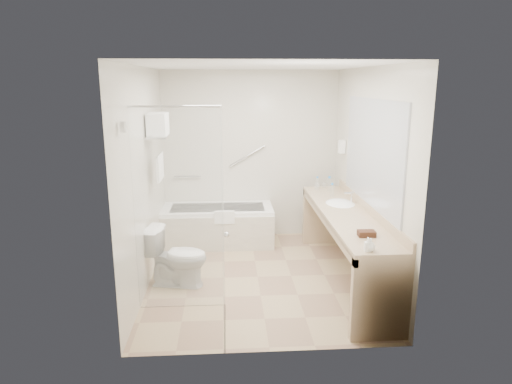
{
  "coord_description": "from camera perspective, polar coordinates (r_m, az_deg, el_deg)",
  "views": [
    {
      "loc": [
        -0.36,
        -5.18,
        2.33
      ],
      "look_at": [
        0.0,
        0.3,
        1.0
      ],
      "focal_mm": 32.0,
      "sensor_mm": 36.0,
      "label": 1
    }
  ],
  "objects": [
    {
      "name": "vanity_counter",
      "position": [
        5.49,
        11.08,
        -4.59
      ],
      "size": [
        0.55,
        2.7,
        0.95
      ],
      "color": "tan",
      "rests_on": "floor"
    },
    {
      "name": "drinking_glass_near",
      "position": [
        6.59,
        8.5,
        0.85
      ],
      "size": [
        0.08,
        0.08,
        0.08
      ],
      "primitive_type": "cylinder",
      "rotation": [
        0.0,
        0.0,
        -0.34
      ],
      "color": "silver",
      "rests_on": "vanity_counter"
    },
    {
      "name": "water_bottle_mid",
      "position": [
        6.42,
        9.14,
        0.97
      ],
      "size": [
        0.06,
        0.06,
        0.21
      ],
      "rotation": [
        0.0,
        0.0,
        0.07
      ],
      "color": "silver",
      "rests_on": "vanity_counter"
    },
    {
      "name": "wall_left",
      "position": [
        5.38,
        -13.75,
        1.62
      ],
      "size": [
        0.1,
        3.2,
        2.5
      ],
      "primitive_type": "cube",
      "color": "beige",
      "rests_on": "ground"
    },
    {
      "name": "soap_bottle_b",
      "position": [
        4.24,
        14.09,
        -6.58
      ],
      "size": [
        0.1,
        0.13,
        0.09
      ],
      "primitive_type": "imported",
      "rotation": [
        0.0,
        0.0,
        0.08
      ],
      "color": "white",
      "rests_on": "vanity_counter"
    },
    {
      "name": "toilet",
      "position": [
        5.45,
        -9.81,
        -7.99
      ],
      "size": [
        0.77,
        0.52,
        0.69
      ],
      "primitive_type": "imported",
      "rotation": [
        0.0,
        0.0,
        1.38
      ],
      "color": "white",
      "rests_on": "floor"
    },
    {
      "name": "soap_bottle_a",
      "position": [
        4.24,
        13.76,
        -6.81
      ],
      "size": [
        0.07,
        0.13,
        0.06
      ],
      "primitive_type": "imported",
      "rotation": [
        0.0,
        0.0,
        -0.1
      ],
      "color": "white",
      "rests_on": "vanity_counter"
    },
    {
      "name": "grab_bar_long",
      "position": [
        6.84,
        -1.11,
        4.52
      ],
      "size": [
        0.53,
        0.03,
        0.33
      ],
      "primitive_type": "cylinder",
      "rotation": [
        0.0,
        1.05,
        0.0
      ],
      "color": "silver",
      "rests_on": "wall_back"
    },
    {
      "name": "ceiling",
      "position": [
        5.2,
        0.22,
        15.48
      ],
      "size": [
        2.6,
        3.2,
        0.1
      ],
      "primitive_type": "cube",
      "color": "silver",
      "rests_on": "wall_back"
    },
    {
      "name": "mirror",
      "position": [
        5.35,
        14.29,
        4.81
      ],
      "size": [
        0.02,
        2.0,
        1.2
      ],
      "primitive_type": "cube",
      "color": "#ABAFB7",
      "rests_on": "wall_right"
    },
    {
      "name": "bathtub",
      "position": [
        6.75,
        -4.77,
        -4.17
      ],
      "size": [
        1.6,
        0.73,
        0.59
      ],
      "color": "white",
      "rests_on": "floor"
    },
    {
      "name": "water_bottle_right",
      "position": [
        6.57,
        7.67,
        1.15
      ],
      "size": [
        0.05,
        0.05,
        0.17
      ],
      "rotation": [
        0.0,
        0.0,
        -0.32
      ],
      "color": "silver",
      "rests_on": "vanity_counter"
    },
    {
      "name": "faucet",
      "position": [
        5.82,
        11.9,
        -0.6
      ],
      "size": [
        0.03,
        0.03,
        0.14
      ],
      "primitive_type": "cylinder",
      "color": "silver",
      "rests_on": "vanity_counter"
    },
    {
      "name": "shower_enclosure",
      "position": [
        4.45,
        -7.1,
        -3.02
      ],
      "size": [
        0.96,
        0.91,
        2.11
      ],
      "color": "silver",
      "rests_on": "floor"
    },
    {
      "name": "water_bottle_left",
      "position": [
        6.12,
        9.49,
        0.21
      ],
      "size": [
        0.06,
        0.06,
        0.18
      ],
      "rotation": [
        0.0,
        0.0,
        0.18
      ],
      "color": "silver",
      "rests_on": "vanity_counter"
    },
    {
      "name": "floor",
      "position": [
        5.7,
        0.2,
        -10.55
      ],
      "size": [
        3.2,
        3.2,
        0.0
      ],
      "primitive_type": "plane",
      "color": "tan",
      "rests_on": "ground"
    },
    {
      "name": "wall_front",
      "position": [
        3.76,
        1.89,
        -3.11
      ],
      "size": [
        2.6,
        0.1,
        2.5
      ],
      "primitive_type": "cube",
      "color": "beige",
      "rests_on": "ground"
    },
    {
      "name": "wall_back",
      "position": [
        6.88,
        -0.71,
        4.58
      ],
      "size": [
        2.6,
        0.1,
        2.5
      ],
      "primitive_type": "cube",
      "color": "beige",
      "rests_on": "ground"
    },
    {
      "name": "towel_shelf",
      "position": [
        5.62,
        -12.12,
        7.42
      ],
      "size": [
        0.24,
        0.55,
        0.81
      ],
      "color": "silver",
      "rests_on": "wall_left"
    },
    {
      "name": "grab_bar_short",
      "position": [
        6.91,
        -8.58,
        1.93
      ],
      "size": [
        0.4,
        0.03,
        0.03
      ],
      "primitive_type": "cylinder",
      "rotation": [
        0.0,
        1.57,
        0.0
      ],
      "color": "silver",
      "rests_on": "wall_back"
    },
    {
      "name": "wall_right",
      "position": [
        5.55,
        13.74,
        1.99
      ],
      "size": [
        0.1,
        3.2,
        2.5
      ],
      "primitive_type": "cube",
      "color": "beige",
      "rests_on": "ground"
    },
    {
      "name": "sink",
      "position": [
        5.81,
        10.47,
        -1.68
      ],
      "size": [
        0.4,
        0.52,
        0.14
      ],
      "primitive_type": "ellipsoid",
      "color": "white",
      "rests_on": "vanity_counter"
    },
    {
      "name": "hairdryer_unit",
      "position": [
        6.5,
        10.68,
        5.59
      ],
      "size": [
        0.08,
        0.1,
        0.18
      ],
      "primitive_type": "cube",
      "color": "white",
      "rests_on": "wall_right"
    },
    {
      "name": "drinking_glass_far",
      "position": [
        6.49,
        7.64,
        0.73
      ],
      "size": [
        0.09,
        0.09,
        0.1
      ],
      "primitive_type": "cylinder",
      "rotation": [
        0.0,
        0.0,
        0.16
      ],
      "color": "silver",
      "rests_on": "vanity_counter"
    },
    {
      "name": "amenity_basket",
      "position": [
        4.63,
        13.65,
        -5.06
      ],
      "size": [
        0.17,
        0.12,
        0.06
      ],
      "primitive_type": "cube",
      "rotation": [
        0.0,
        0.0,
        -0.03
      ],
      "color": "#412617",
      "rests_on": "vanity_counter"
    }
  ]
}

